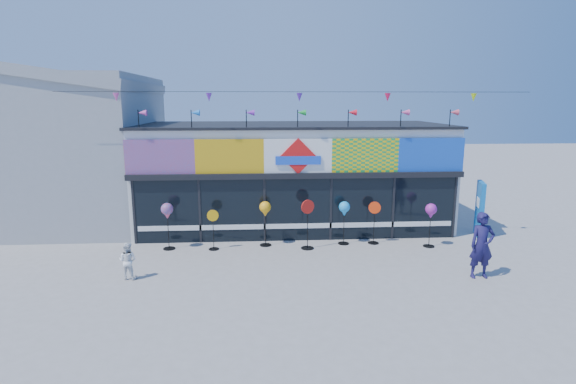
{
  "coord_description": "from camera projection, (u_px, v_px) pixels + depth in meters",
  "views": [
    {
      "loc": [
        -1.37,
        -12.27,
        4.97
      ],
      "look_at": [
        -0.45,
        2.0,
        2.09
      ],
      "focal_mm": 28.0,
      "sensor_mm": 36.0,
      "label": 1
    }
  ],
  "objects": [
    {
      "name": "spinner_4",
      "position": [
        344.0,
        210.0,
        15.76
      ],
      "size": [
        0.39,
        0.39,
        1.55
      ],
      "color": "black",
      "rests_on": "ground"
    },
    {
      "name": "neighbour_building",
      "position": [
        51.0,
        145.0,
        18.66
      ],
      "size": [
        8.18,
        7.2,
        6.87
      ],
      "color": "#97999B",
      "rests_on": "ground"
    },
    {
      "name": "spinner_6",
      "position": [
        431.0,
        212.0,
        15.45
      ],
      "size": [
        0.39,
        0.39,
        1.54
      ],
      "color": "black",
      "rests_on": "ground"
    },
    {
      "name": "spinner_0",
      "position": [
        167.0,
        212.0,
        15.18
      ],
      "size": [
        0.41,
        0.41,
        1.62
      ],
      "color": "black",
      "rests_on": "ground"
    },
    {
      "name": "spinner_5",
      "position": [
        374.0,
        222.0,
        15.9
      ],
      "size": [
        0.43,
        0.39,
        1.53
      ],
      "color": "black",
      "rests_on": "ground"
    },
    {
      "name": "spinner_1",
      "position": [
        213.0,
        229.0,
        15.25
      ],
      "size": [
        0.39,
        0.35,
        1.39
      ],
      "color": "black",
      "rests_on": "ground"
    },
    {
      "name": "spinner_2",
      "position": [
        265.0,
        210.0,
        15.57
      ],
      "size": [
        0.4,
        0.4,
        1.59
      ],
      "color": "black",
      "rests_on": "ground"
    },
    {
      "name": "spinner_3",
      "position": [
        308.0,
        223.0,
        15.3
      ],
      "size": [
        0.46,
        0.44,
        1.72
      ],
      "color": "black",
      "rests_on": "ground"
    },
    {
      "name": "ground",
      "position": [
        308.0,
        276.0,
        13.08
      ],
      "size": [
        80.0,
        80.0,
        0.0
      ],
      "primitive_type": "plane",
      "color": "gray",
      "rests_on": "ground"
    },
    {
      "name": "adult_man",
      "position": [
        482.0,
        245.0,
        12.77
      ],
      "size": [
        0.7,
        0.46,
        1.92
      ],
      "primitive_type": "imported",
      "rotation": [
        0.0,
        0.0,
        0.0
      ],
      "color": "#1B1748",
      "rests_on": "ground"
    },
    {
      "name": "child",
      "position": [
        128.0,
        261.0,
        12.75
      ],
      "size": [
        0.58,
        0.41,
        1.08
      ],
      "primitive_type": "imported",
      "rotation": [
        0.0,
        0.0,
        2.93
      ],
      "color": "white",
      "rests_on": "ground"
    },
    {
      "name": "blue_sign",
      "position": [
        480.0,
        209.0,
        16.79
      ],
      "size": [
        0.45,
        1.03,
        2.06
      ],
      "rotation": [
        0.0,
        0.0,
        -0.3
      ],
      "color": "#0B63B2",
      "rests_on": "ground"
    },
    {
      "name": "kite_shop",
      "position": [
        293.0,
        174.0,
        18.48
      ],
      "size": [
        16.0,
        5.7,
        5.31
      ],
      "color": "silver",
      "rests_on": "ground"
    }
  ]
}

